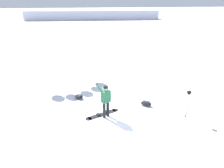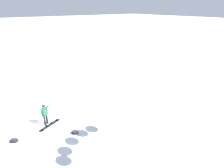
{
  "view_description": "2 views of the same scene",
  "coord_description": "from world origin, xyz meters",
  "px_view_note": "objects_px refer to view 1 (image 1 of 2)",
  "views": [
    {
      "loc": [
        7.96,
        -2.09,
        5.21
      ],
      "look_at": [
        -1.39,
        -0.21,
        1.24
      ],
      "focal_mm": 32.4,
      "sensor_mm": 36.0,
      "label": 1
    },
    {
      "loc": [
        -11.78,
        1.88,
        7.95
      ],
      "look_at": [
        -5.39,
        -2.94,
        4.43
      ],
      "focal_mm": 28.36,
      "sensor_mm": 36.0,
      "label": 2
    }
  ],
  "objects_px": {
    "gear_bag_large": "(79,97)",
    "gear_bag_small": "(146,103)",
    "camera_tripod": "(188,99)",
    "snowboard": "(102,114)",
    "snowboarder": "(106,98)"
  },
  "relations": [
    {
      "from": "snowboarder",
      "to": "gear_bag_large",
      "type": "relative_size",
      "value": 2.83
    },
    {
      "from": "snowboard",
      "to": "camera_tripod",
      "type": "bearing_deg",
      "value": 73.49
    },
    {
      "from": "snowboard",
      "to": "gear_bag_small",
      "type": "relative_size",
      "value": 2.63
    },
    {
      "from": "gear_bag_large",
      "to": "camera_tripod",
      "type": "xyz_separation_m",
      "value": [
        3.1,
        4.84,
        0.89
      ]
    },
    {
      "from": "snowboarder",
      "to": "gear_bag_small",
      "type": "relative_size",
      "value": 2.58
    },
    {
      "from": "gear_bag_small",
      "to": "camera_tripod",
      "type": "bearing_deg",
      "value": 42.25
    },
    {
      "from": "snowboarder",
      "to": "gear_bag_small",
      "type": "height_order",
      "value": "snowboarder"
    },
    {
      "from": "snowboarder",
      "to": "camera_tripod",
      "type": "height_order",
      "value": "snowboarder"
    },
    {
      "from": "gear_bag_small",
      "to": "snowboard",
      "type": "bearing_deg",
      "value": -80.33
    },
    {
      "from": "snowboard",
      "to": "gear_bag_large",
      "type": "xyz_separation_m",
      "value": [
        -1.97,
        -1.04,
        0.1
      ]
    },
    {
      "from": "snowboarder",
      "to": "camera_tripod",
      "type": "xyz_separation_m",
      "value": [
        0.89,
        3.66,
        0.01
      ]
    },
    {
      "from": "gear_bag_large",
      "to": "gear_bag_small",
      "type": "bearing_deg",
      "value": 65.69
    },
    {
      "from": "snowboarder",
      "to": "snowboard",
      "type": "distance_m",
      "value": 1.02
    },
    {
      "from": "camera_tripod",
      "to": "gear_bag_small",
      "type": "bearing_deg",
      "value": -137.75
    },
    {
      "from": "snowboarder",
      "to": "gear_bag_large",
      "type": "distance_m",
      "value": 2.65
    }
  ]
}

